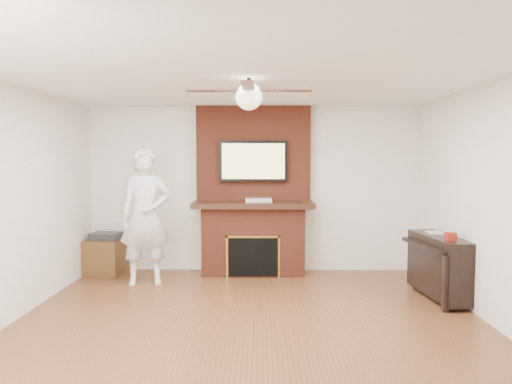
{
  "coord_description": "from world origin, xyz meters",
  "views": [
    {
      "loc": [
        0.13,
        -4.86,
        1.74
      ],
      "look_at": [
        0.06,
        0.9,
        1.34
      ],
      "focal_mm": 35.0,
      "sensor_mm": 36.0,
      "label": 1
    }
  ],
  "objects_px": {
    "fireplace": "(253,207)",
    "side_table": "(106,255)",
    "person": "(145,217)",
    "piano": "(440,265)"
  },
  "relations": [
    {
      "from": "fireplace",
      "to": "side_table",
      "type": "relative_size",
      "value": 4.05
    },
    {
      "from": "person",
      "to": "side_table",
      "type": "distance_m",
      "value": 1.14
    },
    {
      "from": "fireplace",
      "to": "person",
      "type": "xyz_separation_m",
      "value": [
        -1.47,
        -0.66,
        -0.07
      ]
    },
    {
      "from": "fireplace",
      "to": "piano",
      "type": "height_order",
      "value": "fireplace"
    },
    {
      "from": "person",
      "to": "piano",
      "type": "bearing_deg",
      "value": -21.17
    },
    {
      "from": "side_table",
      "to": "piano",
      "type": "bearing_deg",
      "value": -6.37
    },
    {
      "from": "person",
      "to": "side_table",
      "type": "xyz_separation_m",
      "value": [
        -0.73,
        0.59,
        -0.64
      ]
    },
    {
      "from": "person",
      "to": "piano",
      "type": "xyz_separation_m",
      "value": [
        3.78,
        -0.68,
        -0.51
      ]
    },
    {
      "from": "side_table",
      "to": "piano",
      "type": "xyz_separation_m",
      "value": [
        4.51,
        -1.27,
        0.13
      ]
    },
    {
      "from": "fireplace",
      "to": "piano",
      "type": "relative_size",
      "value": 2.05
    }
  ]
}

